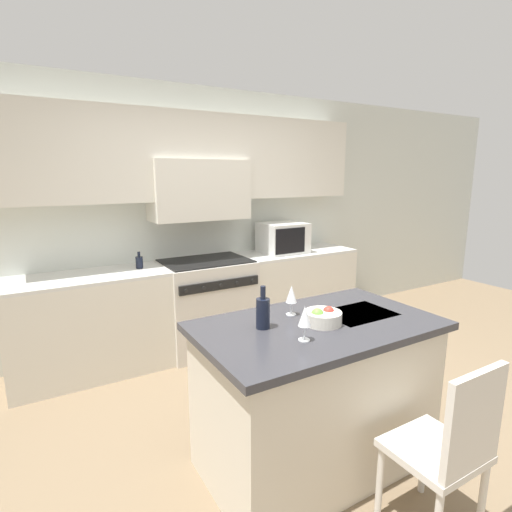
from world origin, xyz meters
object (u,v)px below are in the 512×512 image
object	(u,v)px
range_stove	(207,304)
oil_bottle_on_counter	(139,262)
wine_bottle	(263,312)
island_chair	(450,445)
microwave	(283,238)
wine_glass_far	(291,295)
fruit_bowl	(323,317)
wine_glass_near	(305,317)

from	to	relation	value
range_stove	oil_bottle_on_counter	distance (m)	0.84
wine_bottle	island_chair	bearing A→B (deg)	-57.85
range_stove	microwave	distance (m)	1.15
island_chair	wine_glass_far	size ratio (longest dim) A/B	5.04
fruit_bowl	microwave	bearing A→B (deg)	61.92
island_chair	oil_bottle_on_counter	world-z (taller)	oil_bottle_on_counter
wine_bottle	wine_glass_far	size ratio (longest dim) A/B	1.31
wine_glass_far	fruit_bowl	distance (m)	0.25
range_stove	wine_glass_near	size ratio (longest dim) A/B	4.93
wine_bottle	wine_glass_near	bearing A→B (deg)	-69.16
microwave	wine_bottle	distance (m)	2.35
range_stove	wine_bottle	xyz separation A→B (m)	(-0.44, -1.86, 0.57)
range_stove	wine_glass_near	xyz separation A→B (m)	(-0.34, -2.12, 0.60)
range_stove	fruit_bowl	size ratio (longest dim) A/B	4.24
island_chair	wine_bottle	bearing A→B (deg)	122.15
wine_glass_near	oil_bottle_on_counter	distance (m)	2.20
island_chair	oil_bottle_on_counter	size ratio (longest dim) A/B	6.01
wine_bottle	wine_glass_far	distance (m)	0.28
wine_bottle	wine_glass_near	size ratio (longest dim) A/B	1.31
wine_glass_near	wine_glass_far	size ratio (longest dim) A/B	1.00
microwave	wine_glass_far	bearing A→B (deg)	-122.60
microwave	wine_glass_near	xyz separation A→B (m)	(-1.31, -2.14, -0.02)
microwave	island_chair	size ratio (longest dim) A/B	0.51
wine_glass_near	oil_bottle_on_counter	size ratio (longest dim) A/B	1.19
wine_glass_near	wine_bottle	bearing A→B (deg)	110.84
microwave	oil_bottle_on_counter	bearing A→B (deg)	178.56
island_chair	oil_bottle_on_counter	distance (m)	2.91
fruit_bowl	oil_bottle_on_counter	world-z (taller)	oil_bottle_on_counter
island_chair	wine_glass_far	world-z (taller)	wine_glass_far
microwave	island_chair	distance (m)	2.92
wine_glass_near	wine_glass_far	xyz separation A→B (m)	(0.17, 0.36, 0.00)
island_chair	wine_bottle	world-z (taller)	wine_bottle
range_stove	wine_glass_near	distance (m)	2.23
range_stove	island_chair	distance (m)	2.72
range_stove	wine_glass_far	size ratio (longest dim) A/B	4.93
island_chair	fruit_bowl	distance (m)	0.88
island_chair	wine_glass_far	distance (m)	1.13
fruit_bowl	island_chair	bearing A→B (deg)	-74.71
range_stove	island_chair	bearing A→B (deg)	-88.00
oil_bottle_on_counter	range_stove	bearing A→B (deg)	-5.14
range_stove	fruit_bowl	world-z (taller)	fruit_bowl
oil_bottle_on_counter	island_chair	bearing A→B (deg)	-74.81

